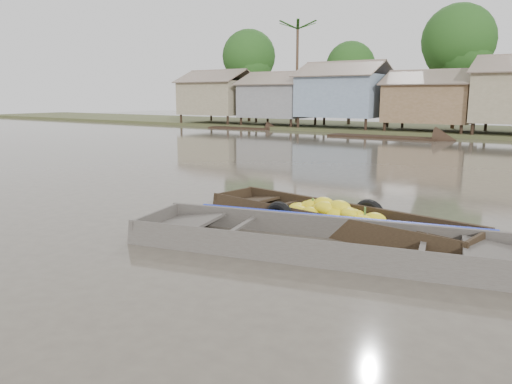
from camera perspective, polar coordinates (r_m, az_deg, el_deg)
The scene contains 3 objects.
ground at distance 9.92m, azimuth -5.10°, elevation -5.31°, with size 120.00×120.00×0.00m, color #4C443A.
banana_boat at distance 10.77m, azimuth 8.37°, elevation -3.04°, with size 6.24×2.37×0.84m.
viewer_boat at distance 9.18m, azimuth 7.90°, elevation -6.38°, with size 7.43×3.41×0.58m.
Camera 1 is at (6.03, -7.37, 2.78)m, focal length 35.00 mm.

